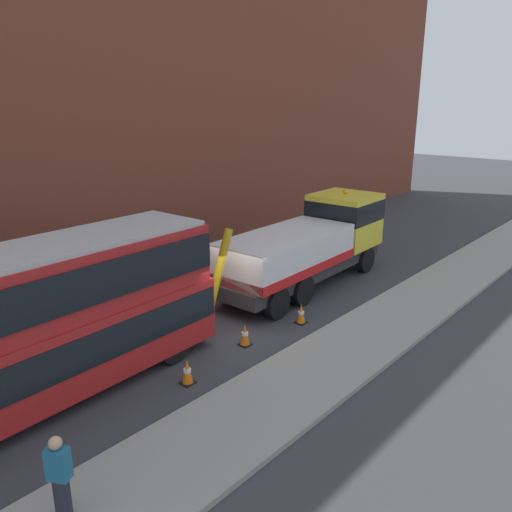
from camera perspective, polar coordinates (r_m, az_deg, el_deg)
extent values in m
plane|color=#38383D|center=(17.54, -4.48, -8.15)|extent=(120.00, 120.00, 0.00)
cube|color=gray|center=(15.10, 7.02, -12.33)|extent=(60.00, 2.80, 0.15)
cube|color=brown|center=(22.02, -19.75, 17.54)|extent=(60.00, 1.20, 16.00)
cube|color=#2D2D2D|center=(21.16, 5.31, -1.19)|extent=(9.07, 2.53, 0.55)
cube|color=yellow|center=(23.42, 9.81, 4.05)|extent=(2.69, 2.69, 2.30)
cube|color=black|center=(23.32, 9.86, 5.13)|extent=(2.72, 2.72, 0.90)
cube|color=silver|center=(19.85, 3.29, 0.57)|extent=(6.19, 2.82, 1.40)
cube|color=red|center=(20.00, 3.27, -0.86)|extent=(6.19, 2.87, 0.36)
cylinder|color=#B79914|center=(17.02, -4.05, -1.21)|extent=(1.24, 0.32, 2.52)
sphere|color=orange|center=(23.17, 9.96, 7.11)|extent=(0.24, 0.24, 0.24)
cylinder|color=black|center=(24.47, 7.47, 0.60)|extent=(1.17, 0.38, 1.16)
cylinder|color=black|center=(23.44, 12.07, -0.38)|extent=(1.17, 0.38, 1.16)
cylinder|color=black|center=(20.57, 0.07, -2.46)|extent=(1.17, 0.38, 1.16)
cylinder|color=black|center=(19.33, 5.20, -3.83)|extent=(1.17, 0.38, 1.16)
cylinder|color=black|center=(19.43, -2.91, -3.68)|extent=(1.17, 0.38, 1.16)
cylinder|color=black|center=(18.12, 2.35, -5.25)|extent=(1.17, 0.38, 1.16)
cube|color=#AD1E1E|center=(14.03, -24.56, -10.69)|extent=(11.08, 2.89, 1.90)
cube|color=#AD1E1E|center=(13.33, -25.51, -3.79)|extent=(10.86, 2.79, 1.70)
cube|color=black|center=(13.92, -24.69, -9.78)|extent=(10.97, 2.94, 0.90)
cube|color=black|center=(13.30, -25.56, -3.39)|extent=(10.75, 2.93, 1.00)
cube|color=#B2B2B2|center=(13.06, -26.01, -0.05)|extent=(10.64, 2.68, 0.12)
cube|color=yellow|center=(16.42, -7.87, -0.53)|extent=(0.11, 1.50, 0.44)
cylinder|color=black|center=(16.96, -14.14, -7.62)|extent=(1.05, 0.34, 1.04)
cylinder|color=black|center=(15.43, -9.20, -9.89)|extent=(1.05, 0.34, 1.04)
cylinder|color=#232333|center=(10.78, -20.75, -23.88)|extent=(0.41, 0.41, 0.85)
cube|color=#1E6084|center=(10.33, -21.20, -20.77)|extent=(0.42, 0.48, 0.62)
sphere|color=tan|center=(10.08, -21.47, -18.82)|extent=(0.24, 0.24, 0.24)
cone|color=orange|center=(14.39, -7.66, -12.65)|extent=(0.32, 0.32, 0.72)
cylinder|color=white|center=(14.37, -7.67, -12.52)|extent=(0.21, 0.21, 0.10)
cube|color=black|center=(14.56, -7.61, -13.81)|extent=(0.36, 0.36, 0.04)
cone|color=orange|center=(16.29, -1.24, -8.76)|extent=(0.32, 0.32, 0.72)
cylinder|color=white|center=(16.27, -1.24, -8.64)|extent=(0.21, 0.21, 0.10)
cube|color=black|center=(16.44, -1.23, -9.82)|extent=(0.36, 0.36, 0.04)
cone|color=orange|center=(17.86, 5.05, -6.40)|extent=(0.32, 0.32, 0.72)
cylinder|color=white|center=(17.85, 5.05, -6.30)|extent=(0.21, 0.21, 0.10)
cube|color=black|center=(18.00, 5.02, -7.40)|extent=(0.36, 0.36, 0.04)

